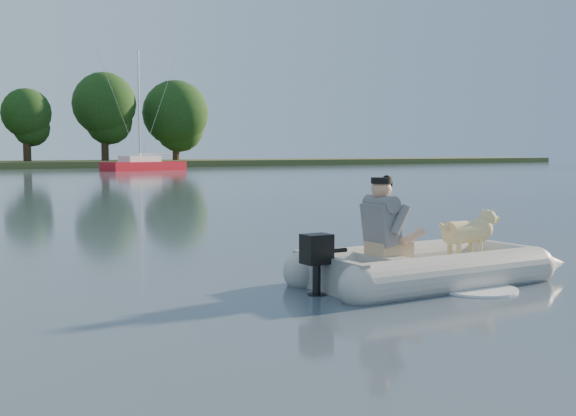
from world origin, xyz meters
TOP-DOWN VIEW (x-y plane):
  - water at (0.00, 0.00)m, footprint 160.00×160.00m
  - dinghy at (0.39, -0.10)m, footprint 4.47×3.01m
  - man at (-0.27, -0.01)m, footprint 0.73×0.63m
  - dog at (1.01, -0.09)m, footprint 0.91×0.37m
  - outboard_motor at (-1.20, -0.01)m, footprint 0.41×0.30m
  - sailboat at (16.57, 46.71)m, footprint 7.16×3.74m

SIDE VIEW (x-z plane):
  - water at x=0.00m, z-range 0.00..0.00m
  - outboard_motor at x=-1.20m, z-range -0.08..0.67m
  - sailboat at x=16.57m, z-range -4.30..5.13m
  - dog at x=1.01m, z-range 0.20..0.79m
  - dinghy at x=0.39m, z-range -0.10..1.23m
  - man at x=-0.27m, z-range 0.23..1.26m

